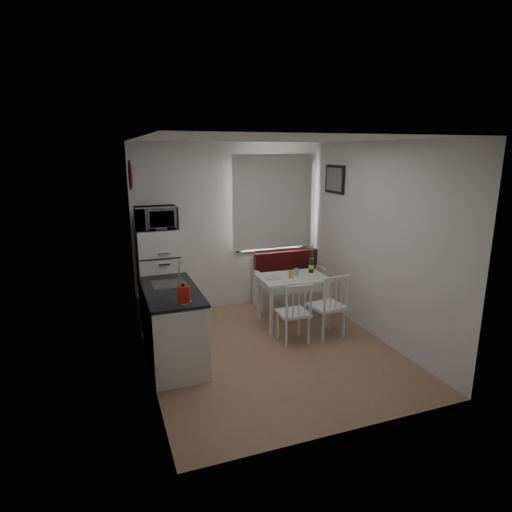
{
  "coord_description": "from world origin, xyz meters",
  "views": [
    {
      "loc": [
        -1.9,
        -4.64,
        2.48
      ],
      "look_at": [
        -0.01,
        0.5,
        1.12
      ],
      "focal_mm": 30.0,
      "sensor_mm": 36.0,
      "label": 1
    }
  ],
  "objects": [
    {
      "name": "fridge",
      "position": [
        -1.18,
        1.4,
        0.7
      ],
      "size": [
        0.56,
        0.56,
        1.41
      ],
      "primitive_type": "cube",
      "color": "white",
      "rests_on": "floor"
    },
    {
      "name": "wall_back",
      "position": [
        0.0,
        1.75,
        1.3
      ],
      "size": [
        3.0,
        0.02,
        2.6
      ],
      "primitive_type": "cube",
      "color": "white",
      "rests_on": "floor"
    },
    {
      "name": "drinking_glass_orange",
      "position": [
        0.57,
        0.65,
        0.77
      ],
      "size": [
        0.07,
        0.07,
        0.11
      ],
      "primitive_type": "cylinder",
      "color": "gold",
      "rests_on": "dining_table"
    },
    {
      "name": "kitchen_counter",
      "position": [
        -1.2,
        0.16,
        0.46
      ],
      "size": [
        0.62,
        1.32,
        1.16
      ],
      "color": "white",
      "rests_on": "floor"
    },
    {
      "name": "chair_left",
      "position": [
        0.37,
        0.05,
        0.51
      ],
      "size": [
        0.4,
        0.38,
        0.45
      ],
      "rotation": [
        0.0,
        0.0,
        -0.02
      ],
      "color": "white",
      "rests_on": "floor"
    },
    {
      "name": "chair_right",
      "position": [
        0.87,
        0.04,
        0.55
      ],
      "size": [
        0.47,
        0.45,
        0.48
      ],
      "rotation": [
        0.0,
        0.0,
        0.13
      ],
      "color": "white",
      "rests_on": "floor"
    },
    {
      "name": "window",
      "position": [
        0.7,
        1.72,
        1.62
      ],
      "size": [
        1.22,
        0.06,
        1.47
      ],
      "primitive_type": "cube",
      "color": "white",
      "rests_on": "wall_back"
    },
    {
      "name": "wine_bottle",
      "position": [
        0.97,
        0.8,
        0.87
      ],
      "size": [
        0.08,
        0.08,
        0.31
      ],
      "primitive_type": null,
      "color": "#12391F",
      "rests_on": "dining_table"
    },
    {
      "name": "floor",
      "position": [
        0.0,
        0.0,
        0.0
      ],
      "size": [
        3.0,
        3.5,
        0.02
      ],
      "primitive_type": "cube",
      "color": "#A07655",
      "rests_on": "ground"
    },
    {
      "name": "curtain",
      "position": [
        0.7,
        1.65,
        1.68
      ],
      "size": [
        1.35,
        0.02,
        1.5
      ],
      "primitive_type": "cube",
      "color": "silver",
      "rests_on": "wall_back"
    },
    {
      "name": "wall_left",
      "position": [
        -1.5,
        0.0,
        1.3
      ],
      "size": [
        0.02,
        3.5,
        2.6
      ],
      "primitive_type": "cube",
      "color": "white",
      "rests_on": "floor"
    },
    {
      "name": "wall_sign",
      "position": [
        -1.47,
        1.45,
        2.15
      ],
      "size": [
        0.03,
        0.4,
        0.4
      ],
      "primitive_type": "cylinder",
      "rotation": [
        0.0,
        1.57,
        0.0
      ],
      "color": "#1C44AA",
      "rests_on": "wall_left"
    },
    {
      "name": "microwave",
      "position": [
        -1.18,
        1.35,
        1.56
      ],
      "size": [
        0.56,
        0.38,
        0.31
      ],
      "primitive_type": "imported",
      "color": "white",
      "rests_on": "fridge"
    },
    {
      "name": "drinking_glass_blue",
      "position": [
        0.7,
        0.75,
        0.76
      ],
      "size": [
        0.06,
        0.06,
        0.1
      ],
      "primitive_type": "cylinder",
      "color": "#83ACDF",
      "rests_on": "dining_table"
    },
    {
      "name": "bench",
      "position": [
        0.95,
        1.51,
        0.28
      ],
      "size": [
        1.18,
        0.45,
        0.85
      ],
      "color": "white",
      "rests_on": "floor"
    },
    {
      "name": "picture_frame",
      "position": [
        1.48,
        1.1,
        2.05
      ],
      "size": [
        0.04,
        0.52,
        0.42
      ],
      "primitive_type": "cube",
      "color": "black",
      "rests_on": "wall_right"
    },
    {
      "name": "dining_table",
      "position": [
        0.62,
        0.7,
        0.63
      ],
      "size": [
        0.98,
        0.71,
        0.71
      ],
      "rotation": [
        0.0,
        0.0,
        -0.05
      ],
      "color": "white",
      "rests_on": "floor"
    },
    {
      "name": "plate",
      "position": [
        0.32,
        0.72,
        0.72
      ],
      "size": [
        0.24,
        0.24,
        0.02
      ],
      "primitive_type": "cylinder",
      "color": "white",
      "rests_on": "dining_table"
    },
    {
      "name": "ceiling",
      "position": [
        0.0,
        0.0,
        2.6
      ],
      "size": [
        3.0,
        3.5,
        0.02
      ],
      "primitive_type": "cube",
      "color": "white",
      "rests_on": "wall_back"
    },
    {
      "name": "wall_right",
      "position": [
        1.5,
        0.0,
        1.3
      ],
      "size": [
        0.02,
        3.5,
        2.6
      ],
      "primitive_type": "cube",
      "color": "white",
      "rests_on": "floor"
    },
    {
      "name": "kettle",
      "position": [
        -1.15,
        -0.38,
        1.01
      ],
      "size": [
        0.16,
        0.16,
        0.22
      ],
      "primitive_type": "cylinder",
      "color": "#B4180E",
      "rests_on": "kitchen_counter"
    },
    {
      "name": "wall_front",
      "position": [
        0.0,
        -1.75,
        1.3
      ],
      "size": [
        3.0,
        0.02,
        2.6
      ],
      "primitive_type": "cube",
      "color": "white",
      "rests_on": "floor"
    }
  ]
}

